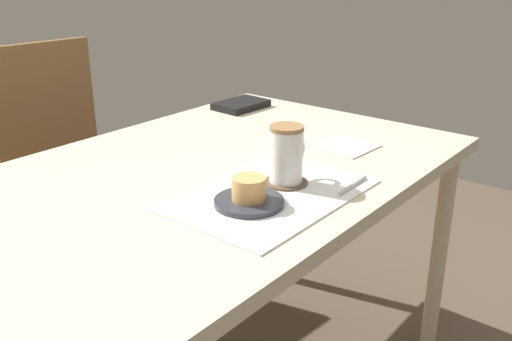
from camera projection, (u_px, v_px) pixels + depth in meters
name	position (u px, v px, depth m)	size (l,w,h in m)	color
dining_table	(206.00, 194.00, 1.46)	(1.40, 0.89, 0.73)	beige
wooden_chair	(66.00, 166.00, 2.09)	(0.46, 0.46, 0.95)	brown
placemat	(270.00, 194.00, 1.28)	(0.46, 0.32, 0.00)	white
pastry_plate	(249.00, 202.00, 1.22)	(0.15, 0.15, 0.01)	#333842
pastry	(249.00, 188.00, 1.21)	(0.07, 0.07, 0.05)	#E0A860
coffee_coaster	(286.00, 182.00, 1.34)	(0.10, 0.10, 0.01)	brown
coffee_mug	(287.00, 154.00, 1.31)	(0.11, 0.08, 0.14)	white
teaspoon	(352.00, 185.00, 1.32)	(0.01, 0.01, 0.13)	silver
paper_napkin	(345.00, 146.00, 1.60)	(0.15, 0.15, 0.00)	silver
small_book	(241.00, 105.00, 1.99)	(0.18, 0.12, 0.02)	black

